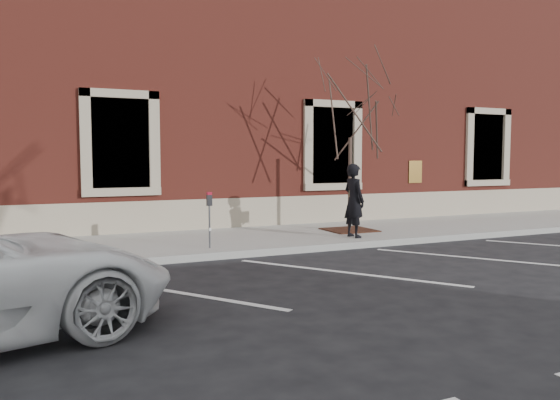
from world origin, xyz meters
name	(u,v)px	position (x,y,z in m)	size (l,w,h in m)	color
ground	(292,253)	(0.00, 0.00, 0.00)	(120.00, 120.00, 0.00)	#28282B
sidewalk_near	(260,239)	(0.00, 1.75, 0.07)	(40.00, 3.50, 0.15)	#9C9993
curb_near	(293,250)	(0.00, -0.05, 0.07)	(40.00, 0.12, 0.15)	#9E9E99
parking_stripes	(345,273)	(0.00, -2.20, 0.00)	(28.00, 4.40, 0.01)	silver
building_civic	(193,100)	(0.00, 7.74, 4.00)	(40.00, 8.62, 8.00)	maroon
man	(354,201)	(1.93, 0.59, 1.02)	(0.64, 0.42, 1.75)	black
parking_meter	(209,209)	(-1.67, 0.48, 0.97)	(0.11, 0.08, 1.17)	#595B60
tree_grate	(349,230)	(2.47, 1.67, 0.16)	(1.19, 1.19, 0.03)	#401F14
sapling	(351,112)	(2.47, 1.67, 3.21)	(2.63, 2.63, 4.38)	#4E382F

